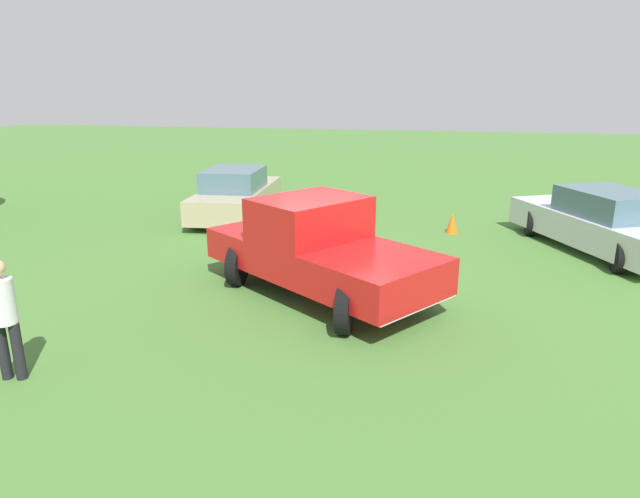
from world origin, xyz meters
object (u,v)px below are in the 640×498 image
at_px(sedan_near, 601,222).
at_px(traffic_cone, 452,223).
at_px(sedan_far, 236,194).
at_px(person_bystander, 4,313).
at_px(pickup_truck, 316,245).

xyz_separation_m(sedan_near, traffic_cone, (0.94, 3.40, -0.42)).
distance_m(sedan_far, person_bystander, 9.77).
xyz_separation_m(pickup_truck, sedan_near, (4.21, -5.98, -0.25)).
bearing_deg(pickup_truck, person_bystander, -93.79).
distance_m(pickup_truck, traffic_cone, 5.81).
relative_size(sedan_far, traffic_cone, 8.57).
bearing_deg(sedan_near, sedan_far, 54.94).
xyz_separation_m(pickup_truck, person_bystander, (-3.99, 3.26, -0.01)).
xyz_separation_m(sedan_near, sedan_far, (1.56, 9.73, -0.02)).
height_order(sedan_near, traffic_cone, sedan_near).
xyz_separation_m(pickup_truck, sedan_far, (5.77, 3.75, -0.28)).
bearing_deg(sedan_near, traffic_cone, 48.50).
bearing_deg(person_bystander, sedan_near, 121.92).
bearing_deg(sedan_near, pickup_truck, 99.18).
xyz_separation_m(person_bystander, traffic_cone, (9.15, -5.84, -0.67)).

